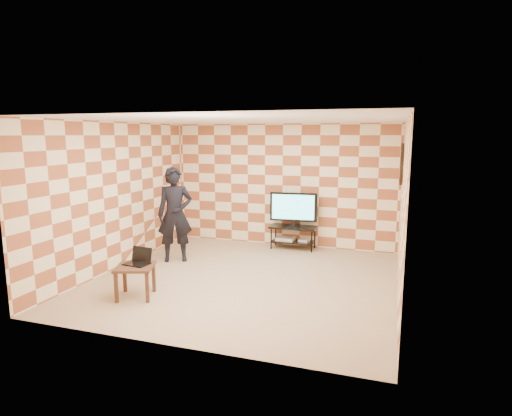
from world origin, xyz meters
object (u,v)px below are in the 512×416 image
object	(u,v)px
tv_stand	(293,232)
side_table	(135,271)
tv	(293,208)
person	(175,215)

from	to	relation	value
tv_stand	side_table	xyz separation A→B (m)	(-1.64, -3.51, 0.05)
tv_stand	tv	world-z (taller)	tv
tv	person	size ratio (longest dim) A/B	0.55
side_table	person	world-z (taller)	person
tv	side_table	distance (m)	3.91
tv	side_table	bearing A→B (deg)	-115.11
side_table	tv_stand	bearing A→B (deg)	64.90
tv	person	distance (m)	2.55
tv_stand	tv	distance (m)	0.54
tv	side_table	world-z (taller)	tv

